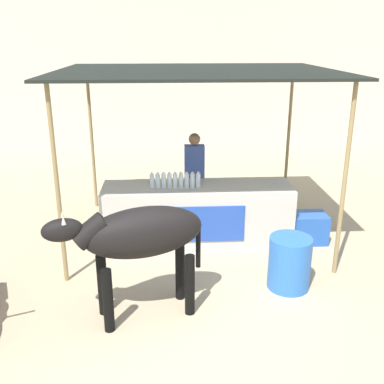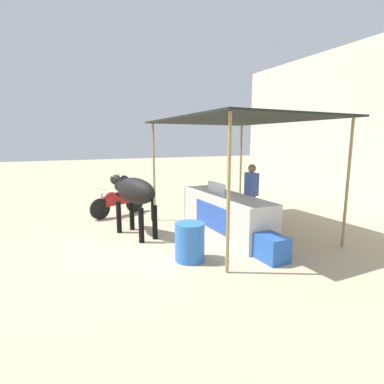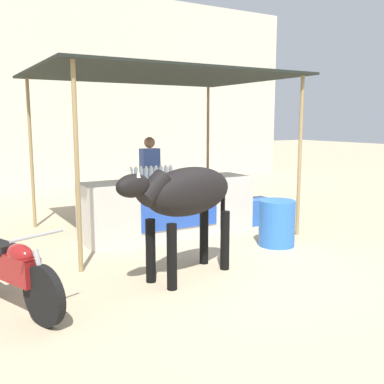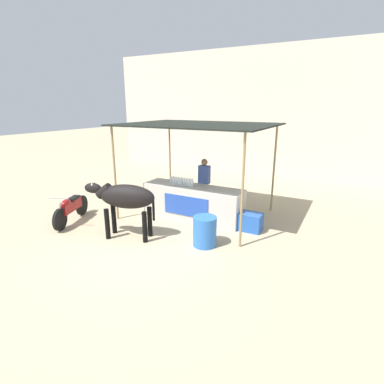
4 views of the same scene
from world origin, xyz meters
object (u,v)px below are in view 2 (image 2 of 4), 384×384
Objects in this scene: water_barrel at (190,242)px; motorcycle_parked at (117,202)px; vendor_behind_counter at (251,196)px; cooler_box at (272,248)px; cow at (134,192)px; stall_counter at (225,214)px.

motorcycle_parked reaches higher than water_barrel.
vendor_behind_counter reaches higher than water_barrel.
water_barrel is at bearing -115.91° from cooler_box.
vendor_behind_counter is 2.87m from cow.
stall_counter is at bearing 176.91° from cooler_box.
stall_counter reaches higher than water_barrel.
water_barrel is (1.13, -2.23, -0.49)m from vendor_behind_counter.
stall_counter reaches higher than motorcycle_parked.
motorcycle_parked is at bearing -145.38° from stall_counter.
vendor_behind_counter is at bearing 43.69° from motorcycle_parked.
water_barrel is at bearing -52.70° from stall_counter.
stall_counter is at bearing 34.62° from motorcycle_parked.
motorcycle_parked is (-2.85, -2.73, -0.42)m from vendor_behind_counter.
water_barrel is at bearing 14.91° from cow.
water_barrel is at bearing 7.06° from motorcycle_parked.
motorcycle_parked is (-2.05, 0.02, -0.61)m from cow.
cooler_box is 0.33× the size of cow.
cooler_box is 5.02m from motorcycle_parked.
cow is (-0.81, -2.75, 0.18)m from vendor_behind_counter.
water_barrel is 2.12m from cow.
vendor_behind_counter is 0.89× the size of cow.
vendor_behind_counter reaches higher than cooler_box.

